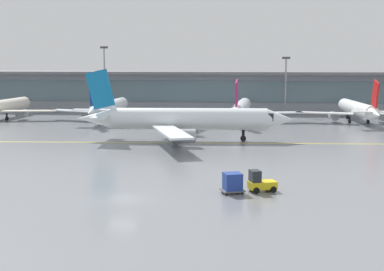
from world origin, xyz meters
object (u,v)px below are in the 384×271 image
(gate_airplane_1, at_px, (1,107))
(gate_airplane_3, at_px, (241,108))
(gate_airplane_4, at_px, (357,109))
(taxiing_regional_jet, at_px, (186,120))
(apron_light_mast_2, at_px, (286,83))
(cargo_dolly_lead, at_px, (233,182))
(gate_airplane_2, at_px, (109,108))
(baggage_tug, at_px, (260,182))
(apron_light_mast_1, at_px, (105,77))

(gate_airplane_1, height_order, gate_airplane_3, same)
(gate_airplane_1, relative_size, gate_airplane_4, 1.00)
(taxiing_regional_jet, height_order, apron_light_mast_2, apron_light_mast_2)
(taxiing_regional_jet, bearing_deg, cargo_dolly_lead, -79.47)
(taxiing_regional_jet, bearing_deg, apron_light_mast_2, 63.24)
(gate_airplane_2, bearing_deg, baggage_tug, -150.89)
(gate_airplane_3, relative_size, gate_airplane_4, 1.00)
(gate_airplane_2, xyz_separation_m, gate_airplane_4, (50.10, 1.44, 0.00))
(taxiing_regional_jet, xyz_separation_m, cargo_dolly_lead, (8.03, -32.30, -2.27))
(gate_airplane_3, xyz_separation_m, apron_light_mast_1, (-32.21, 15.55, 5.77))
(apron_light_mast_1, bearing_deg, taxiing_regional_jet, -60.71)
(gate_airplane_2, distance_m, gate_airplane_4, 50.12)
(taxiing_regional_jet, relative_size, cargo_dolly_lead, 13.34)
(gate_airplane_1, height_order, cargo_dolly_lead, gate_airplane_1)
(apron_light_mast_1, bearing_deg, gate_airplane_4, -15.19)
(gate_airplane_4, height_order, baggage_tug, gate_airplane_4)
(gate_airplane_3, distance_m, apron_light_mast_1, 36.23)
(gate_airplane_1, distance_m, cargo_dolly_lead, 76.84)
(gate_airplane_3, distance_m, taxiing_regional_jet, 28.51)
(gate_airplane_4, xyz_separation_m, taxiing_regional_jet, (-31.26, -27.84, 0.65))
(gate_airplane_2, bearing_deg, gate_airplane_1, 92.72)
(gate_airplane_1, bearing_deg, gate_airplane_4, -83.84)
(cargo_dolly_lead, bearing_deg, apron_light_mast_1, 94.08)
(baggage_tug, bearing_deg, gate_airplane_3, 73.37)
(gate_airplane_2, bearing_deg, gate_airplane_4, -86.26)
(apron_light_mast_1, bearing_deg, cargo_dolly_lead, -66.89)
(gate_airplane_1, relative_size, gate_airplane_2, 1.00)
(gate_airplane_1, xyz_separation_m, apron_light_mast_2, (59.80, 15.54, 4.54))
(gate_airplane_2, height_order, apron_light_mast_2, apron_light_mast_2)
(gate_airplane_3, bearing_deg, cargo_dolly_lead, -176.09)
(gate_airplane_2, height_order, taxiing_regional_jet, taxiing_regional_jet)
(gate_airplane_3, distance_m, cargo_dolly_lead, 59.63)
(taxiing_regional_jet, height_order, apron_light_mast_1, apron_light_mast_1)
(taxiing_regional_jet, bearing_deg, gate_airplane_4, 38.25)
(gate_airplane_3, relative_size, apron_light_mast_2, 2.06)
(gate_airplane_3, distance_m, apron_light_mast_2, 18.00)
(baggage_tug, relative_size, cargo_dolly_lead, 1.16)
(baggage_tug, distance_m, cargo_dolly_lead, 2.75)
(gate_airplane_1, distance_m, baggage_tug, 77.89)
(baggage_tug, bearing_deg, gate_airplane_4, 51.77)
(gate_airplane_1, xyz_separation_m, baggage_tug, (52.45, -57.56, -1.78))
(gate_airplane_1, xyz_separation_m, apron_light_mast_1, (17.78, 16.70, 5.77))
(gate_airplane_1, relative_size, apron_light_mast_1, 1.74)
(gate_airplane_3, height_order, cargo_dolly_lead, gate_airplane_3)
(gate_airplane_4, distance_m, baggage_tug, 62.76)
(baggage_tug, bearing_deg, gate_airplane_2, 97.99)
(gate_airplane_3, xyz_separation_m, baggage_tug, (2.46, -58.71, -1.78))
(taxiing_regional_jet, distance_m, apron_light_mast_2, 45.57)
(taxiing_regional_jet, bearing_deg, apron_light_mast_1, 115.86)
(baggage_tug, xyz_separation_m, apron_light_mast_2, (7.35, 73.10, 6.32))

